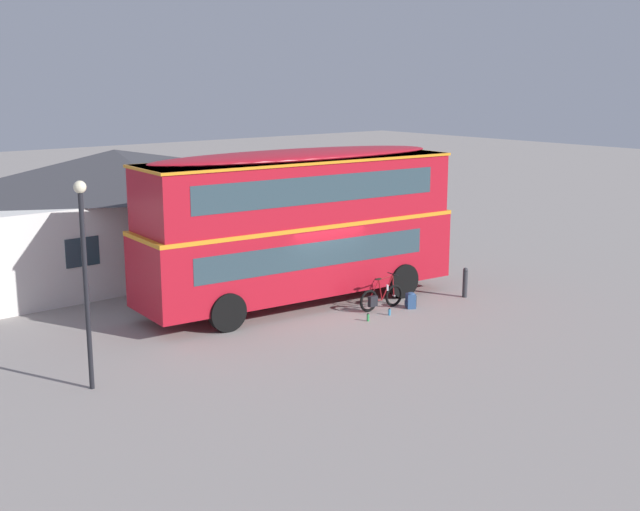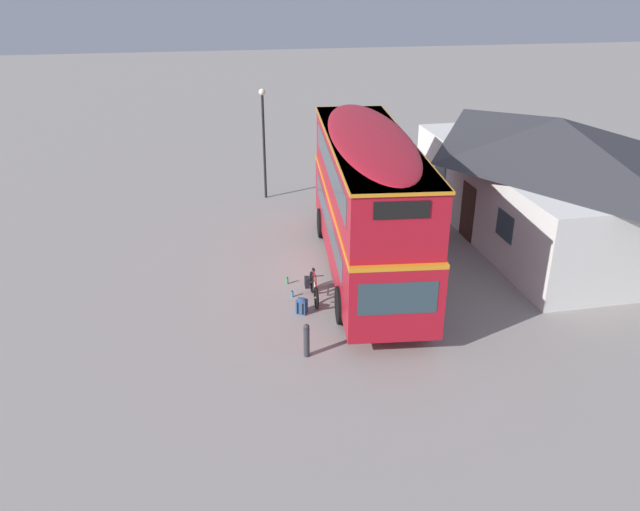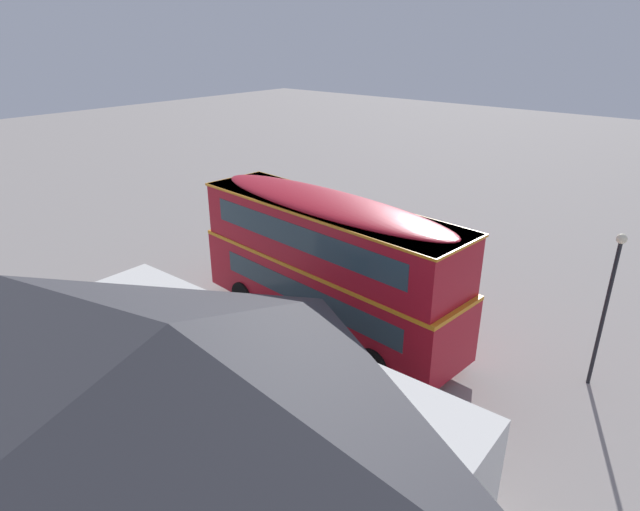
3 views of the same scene
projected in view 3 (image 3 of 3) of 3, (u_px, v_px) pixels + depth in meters
The scene contains 9 objects.
ground_plane at pixel (333, 320), 19.34m from camera, with size 120.00×120.00×0.00m, color gray.
double_decker_bus at pixel (326, 259), 17.82m from camera, with size 10.40×3.37×4.79m.
touring_bicycle at pixel (329, 286), 21.04m from camera, with size 1.70×0.46×1.04m.
backpack_on_ground at pixel (321, 279), 21.91m from camera, with size 0.38×0.38×0.50m.
water_bottle_green_metal at pixel (362, 295), 20.95m from camera, with size 0.08×0.08×0.23m.
water_bottle_blue_sports at pixel (343, 289), 21.46m from camera, with size 0.08×0.08×0.21m.
pub_building at pixel (179, 413), 11.25m from camera, with size 12.16×7.18×4.41m.
street_lamp at pixel (608, 295), 14.77m from camera, with size 0.28×0.28×4.74m.
kerb_bollard at pixel (284, 258), 23.30m from camera, with size 0.16×0.16×0.97m.
Camera 3 is at (-10.57, 13.20, 9.68)m, focal length 29.95 mm.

